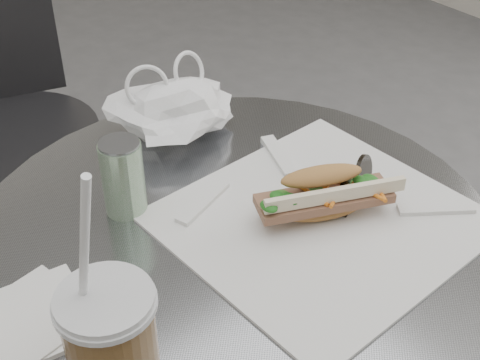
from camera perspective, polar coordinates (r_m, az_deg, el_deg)
cafe_table at (r=1.14m, az=-0.43°, el=-14.73°), size 0.76×0.76×0.74m
chair_far at (r=1.81m, az=-18.10°, el=0.59°), size 0.42×0.45×0.78m
sandwich_paper at (r=0.97m, az=6.92°, el=-3.45°), size 0.42×0.40×0.00m
banh_mi at (r=0.95m, az=7.07°, el=-1.20°), size 0.25×0.18×0.08m
iced_coffee at (r=0.72m, az=-10.93°, el=-13.43°), size 0.10×0.10×0.30m
sunglasses at (r=1.00m, az=9.61°, el=-0.63°), size 0.12×0.07×0.06m
plastic_bag at (r=1.12m, az=-5.45°, el=5.81°), size 0.21×0.17×0.10m
napkin_stack at (r=0.86m, az=-17.40°, el=-11.25°), size 0.15×0.15×0.01m
drink_can at (r=0.96m, az=-9.95°, el=0.24°), size 0.06×0.06×0.12m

